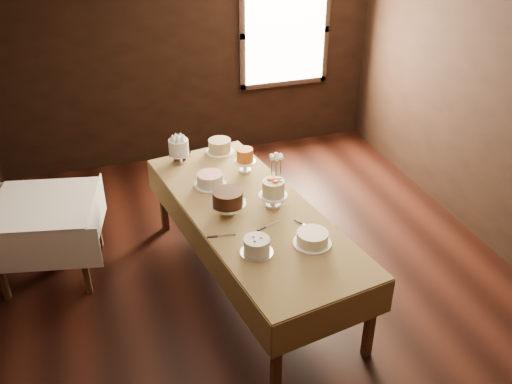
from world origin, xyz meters
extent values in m
cube|color=black|center=(0.00, 0.00, 0.00)|extent=(5.00, 6.00, 0.01)
cube|color=black|center=(0.00, 3.00, 1.40)|extent=(5.00, 0.02, 2.80)
cube|color=black|center=(2.50, 0.00, 1.40)|extent=(0.02, 6.00, 2.80)
cube|color=#FFEABF|center=(1.30, 2.94, 1.60)|extent=(1.10, 0.05, 1.30)
cube|color=#402616|center=(-0.30, -1.21, 0.38)|extent=(0.08, 0.08, 0.77)
cube|color=#402616|center=(-0.71, 1.27, 0.38)|extent=(0.08, 0.08, 0.77)
cube|color=#402616|center=(0.54, -1.07, 0.38)|extent=(0.08, 0.08, 0.77)
cube|color=#402616|center=(0.14, 1.41, 0.38)|extent=(0.08, 0.08, 0.77)
cube|color=#402616|center=(-0.08, 0.10, 0.81)|extent=(1.41, 2.77, 0.04)
cube|color=#937B4E|center=(-0.08, 0.10, 0.83)|extent=(1.47, 2.84, 0.01)
cube|color=#402616|center=(-2.16, 1.33, 0.37)|extent=(0.06, 0.06, 0.74)
cube|color=#402616|center=(-1.58, 0.44, 0.37)|extent=(0.06, 0.06, 0.74)
cube|color=#402616|center=(-1.43, 1.17, 0.37)|extent=(0.06, 0.06, 0.74)
cube|color=#402616|center=(-1.87, 0.88, 0.76)|extent=(1.01, 1.01, 0.04)
cube|color=white|center=(-1.87, 0.88, 0.78)|extent=(1.10, 1.10, 0.01)
cylinder|color=silver|center=(-0.50, 1.22, 0.89)|extent=(0.24, 0.24, 0.12)
cylinder|color=silver|center=(-0.50, 1.22, 1.02)|extent=(0.29, 0.29, 0.14)
cylinder|color=white|center=(-0.05, 1.31, 0.84)|extent=(0.31, 0.31, 0.01)
cylinder|color=tan|center=(-0.05, 1.31, 0.91)|extent=(0.32, 0.32, 0.13)
cylinder|color=white|center=(-0.32, 0.64, 0.84)|extent=(0.31, 0.31, 0.01)
cylinder|color=silver|center=(-0.32, 0.64, 0.90)|extent=(0.34, 0.34, 0.10)
cylinder|color=white|center=(0.08, 0.81, 0.90)|extent=(0.22, 0.22, 0.13)
cylinder|color=#C5651C|center=(0.08, 0.81, 1.03)|extent=(0.18, 0.18, 0.13)
cylinder|color=silver|center=(-0.29, 0.11, 0.90)|extent=(0.32, 0.32, 0.12)
cylinder|color=#3B1A0C|center=(-0.29, 0.11, 1.01)|extent=(0.30, 0.30, 0.11)
cylinder|color=white|center=(0.13, 0.10, 0.90)|extent=(0.26, 0.26, 0.13)
cylinder|color=beige|center=(0.13, 0.10, 1.03)|extent=(0.28, 0.28, 0.14)
cylinder|color=silver|center=(-0.23, -0.53, 0.84)|extent=(0.27, 0.27, 0.01)
cylinder|color=silver|center=(-0.23, -0.53, 0.91)|extent=(0.29, 0.29, 0.12)
cylinder|color=white|center=(0.24, -0.55, 0.84)|extent=(0.32, 0.32, 0.01)
cylinder|color=#F9E9C0|center=(0.24, -0.55, 0.90)|extent=(0.36, 0.36, 0.10)
cube|color=silver|center=(0.02, -0.18, 0.84)|extent=(0.23, 0.11, 0.01)
cube|color=silver|center=(0.31, -0.32, 0.84)|extent=(0.13, 0.23, 0.01)
cube|color=silver|center=(-0.21, 0.44, 0.84)|extent=(0.09, 0.24, 0.01)
cube|color=silver|center=(0.22, 0.49, 0.84)|extent=(0.18, 0.20, 0.01)
cube|color=silver|center=(-0.39, -0.23, 0.84)|extent=(0.24, 0.06, 0.01)
imported|color=#2D2823|center=(0.28, 0.44, 0.90)|extent=(0.17, 0.17, 0.13)
camera|label=1|loc=(-1.33, -3.89, 3.50)|focal=38.79mm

